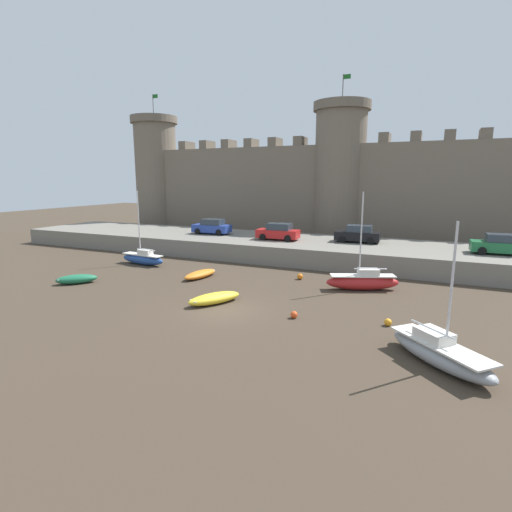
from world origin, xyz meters
name	(u,v)px	position (x,y,z in m)	size (l,w,h in m)	color
ground_plane	(225,310)	(0.00, 0.00, 0.00)	(160.00, 160.00, 0.00)	#423528
quay_road	(310,249)	(0.00, 17.22, 0.85)	(65.93, 10.00, 1.70)	slate
castle	(339,183)	(0.00, 28.72, 7.06)	(60.53, 6.60, 19.30)	#706354
sailboat_foreground_left	(363,281)	(6.60, 7.81, 0.63)	(5.07, 3.04, 6.75)	red
sailboat_midflat_left	(143,258)	(-12.84, 8.16, 0.58)	(4.79, 1.52, 6.56)	#234793
sailboat_midflat_centre	(439,352)	(11.44, -2.47, 0.56)	(4.79, 4.75, 6.02)	gray
rowboat_midflat_right	(214,298)	(-1.22, 0.86, 0.35)	(2.77, 3.62, 0.68)	yellow
rowboat_near_channel_right	(77,279)	(-12.91, 0.87, 0.35)	(2.71, 2.76, 0.67)	#1E6B47
rowboat_near_channel_left	(200,274)	(-5.53, 6.11, 0.30)	(1.68, 3.50, 0.57)	orange
mooring_buoy_mid_mud	(300,277)	(1.73, 8.81, 0.23)	(0.45, 0.45, 0.45)	orange
mooring_buoy_near_channel	(294,315)	(4.12, 0.40, 0.20)	(0.40, 0.40, 0.40)	#E04C1E
mooring_buoy_near_shore	(388,322)	(9.00, 1.32, 0.20)	(0.39, 0.39, 0.39)	orange
car_quay_west	(212,227)	(-11.13, 17.51, 2.48)	(4.17, 2.01, 1.62)	#263F99
car_quay_east	(500,245)	(15.69, 16.59, 2.48)	(4.17, 2.01, 1.62)	#1E6638
car_quay_centre_west	(278,232)	(-3.06, 16.53, 2.48)	(4.17, 2.01, 1.62)	red
car_quay_centre_east	(358,234)	(4.33, 18.12, 2.48)	(4.17, 2.01, 1.62)	black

